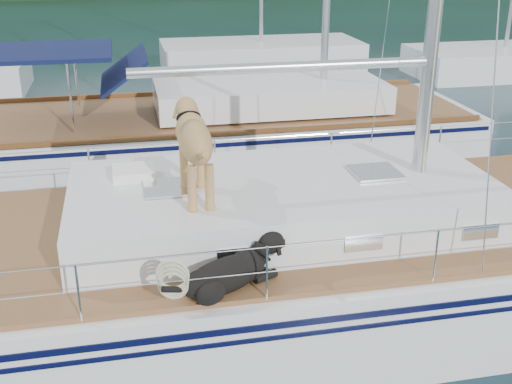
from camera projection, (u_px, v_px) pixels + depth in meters
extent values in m
plane|color=black|center=(222.00, 313.00, 8.44)|extent=(120.00, 120.00, 0.00)
cube|color=white|center=(221.00, 280.00, 8.25)|extent=(12.00, 3.80, 1.40)
cube|color=brown|center=(220.00, 229.00, 7.97)|extent=(11.52, 3.50, 0.06)
cube|color=white|center=(283.00, 201.00, 8.01)|extent=(5.20, 2.50, 0.55)
cylinder|color=silver|center=(285.00, 67.00, 7.38)|extent=(3.60, 0.12, 0.12)
cylinder|color=silver|center=(247.00, 249.00, 6.17)|extent=(10.56, 0.01, 0.01)
cylinder|color=silver|center=(201.00, 142.00, 9.34)|extent=(10.56, 0.01, 0.01)
cube|color=#1C42B3|center=(112.00, 186.00, 9.15)|extent=(0.81, 0.64, 0.06)
cube|color=white|center=(134.00, 173.00, 7.97)|extent=(0.53, 0.43, 0.13)
torus|color=beige|center=(172.00, 275.00, 6.12)|extent=(0.44, 0.23, 0.42)
cube|color=white|center=(214.00, 142.00, 13.80)|extent=(11.00, 3.50, 1.30)
cube|color=brown|center=(214.00, 113.00, 13.56)|extent=(10.56, 3.29, 0.06)
cube|color=white|center=(269.00, 94.00, 13.65)|extent=(4.80, 2.30, 0.55)
cube|color=#101644|center=(48.00, 52.00, 12.42)|extent=(2.40, 2.30, 0.08)
cube|color=white|center=(261.00, 57.00, 23.55)|extent=(7.20, 3.00, 1.10)
cube|color=white|center=(503.00, 63.00, 22.35)|extent=(6.40, 3.00, 1.10)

